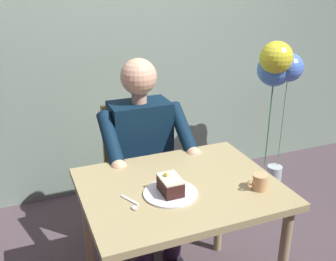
{
  "coord_description": "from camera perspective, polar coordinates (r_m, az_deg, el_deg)",
  "views": [
    {
      "loc": [
        0.68,
        1.52,
        1.69
      ],
      "look_at": [
        0.02,
        -0.1,
        0.98
      ],
      "focal_mm": 42.17,
      "sensor_mm": 36.0,
      "label": 1
    }
  ],
  "objects": [
    {
      "name": "cake_slice",
      "position": [
        1.82,
        0.35,
        -7.87
      ],
      "size": [
        0.09,
        0.13,
        0.1
      ],
      "color": "#361A16",
      "rests_on": "dessert_plate"
    },
    {
      "name": "chair",
      "position": [
        2.62,
        -4.54,
        -5.13
      ],
      "size": [
        0.42,
        0.42,
        0.9
      ],
      "color": "tan",
      "rests_on": "ground"
    },
    {
      "name": "dessert_spoon",
      "position": [
        1.78,
        -5.22,
        -10.54
      ],
      "size": [
        0.06,
        0.14,
        0.01
      ],
      "color": "silver",
      "rests_on": "dining_table"
    },
    {
      "name": "coffee_cup",
      "position": [
        1.92,
        13.1,
        -7.22
      ],
      "size": [
        0.11,
        0.07,
        0.08
      ],
      "color": "tan",
      "rests_on": "dining_table"
    },
    {
      "name": "balloon_display",
      "position": [
        3.07,
        15.62,
        7.9
      ],
      "size": [
        0.35,
        0.3,
        1.23
      ],
      "color": "#B2C1C6",
      "rests_on": "ground"
    },
    {
      "name": "dining_table",
      "position": [
        1.97,
        1.73,
        -10.33
      ],
      "size": [
        0.94,
        0.74,
        0.73
      ],
      "color": "tan",
      "rests_on": "ground"
    },
    {
      "name": "seated_person",
      "position": [
        2.4,
        -3.39,
        -3.75
      ],
      "size": [
        0.53,
        0.58,
        1.23
      ],
      "color": "#0A1F32",
      "rests_on": "ground"
    },
    {
      "name": "cafe_rear_panel",
      "position": [
        3.02,
        -9.47,
        18.17
      ],
      "size": [
        6.4,
        0.12,
        3.0
      ],
      "primitive_type": "cube",
      "color": "gray",
      "rests_on": "ground"
    },
    {
      "name": "dessert_plate",
      "position": [
        1.84,
        0.35,
        -9.06
      ],
      "size": [
        0.25,
        0.25,
        0.01
      ],
      "primitive_type": "cylinder",
      "color": "white",
      "rests_on": "dining_table"
    }
  ]
}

